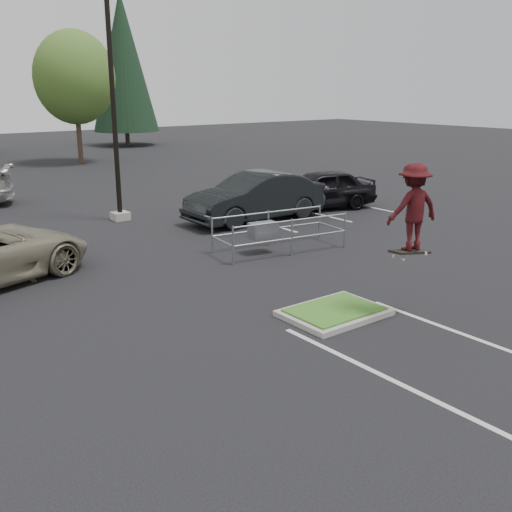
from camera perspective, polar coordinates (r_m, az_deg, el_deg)
ground at (r=13.39m, az=7.45°, el=-5.62°), size 120.00×120.00×0.00m
grass_median at (r=13.36m, az=7.46°, el=-5.31°), size 2.20×1.60×0.16m
stall_lines at (r=17.29m, az=-9.99°, el=-0.75°), size 22.62×17.60×0.01m
light_pole at (r=22.79m, az=-13.49°, el=14.64°), size 0.70×0.60×10.12m
decid_c at (r=41.37m, az=-16.90°, el=15.71°), size 5.12×5.12×8.38m
conif_c at (r=53.45m, az=-12.54°, el=17.59°), size 5.50×5.50×12.50m
cart_corral at (r=18.06m, az=1.07°, el=2.51°), size 4.13×1.96×1.13m
skateboarder at (r=12.95m, az=14.76°, el=4.46°), size 1.31×0.94×2.01m
car_r_charc at (r=22.45m, az=-0.09°, el=5.64°), size 5.45×1.92×1.79m
car_r_black at (r=24.85m, az=6.10°, el=6.34°), size 5.07×3.05×1.62m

